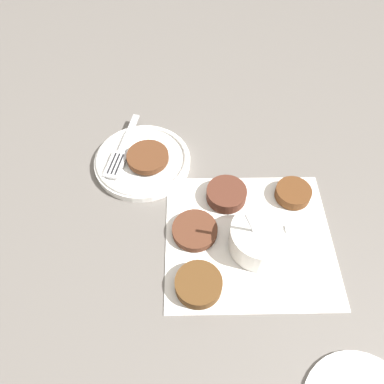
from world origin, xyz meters
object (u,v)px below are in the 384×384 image
at_px(fork, 121,152).
at_px(fritter_on_plate, 148,157).
at_px(sauce_bowl, 260,239).
at_px(serving_plate, 142,161).

bearing_deg(fork, fritter_on_plate, -22.68).
bearing_deg(sauce_bowl, serving_plate, 134.91).
bearing_deg(serving_plate, fork, 159.10).
bearing_deg(fritter_on_plate, fork, 157.32).
relative_size(sauce_bowl, fork, 0.64).
bearing_deg(serving_plate, fritter_on_plate, -28.34).
relative_size(serving_plate, fritter_on_plate, 2.33).
distance_m(sauce_bowl, serving_plate, 0.27).
bearing_deg(fork, sauce_bowl, -41.90).
bearing_deg(sauce_bowl, fritter_on_plate, 134.06).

